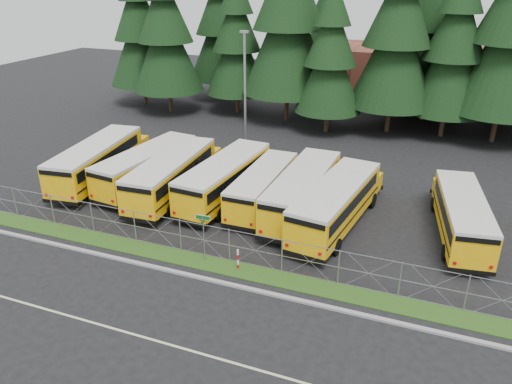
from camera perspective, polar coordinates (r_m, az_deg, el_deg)
ground at (r=28.11m, az=-0.31°, el=-7.27°), size 120.00×120.00×0.00m
curb at (r=25.70m, az=-2.89°, el=-10.54°), size 50.00×0.25×0.12m
grass_verge at (r=26.77m, az=-1.66°, el=-9.00°), size 50.00×1.40×0.06m
road_lane_line at (r=22.32m, az=-8.21°, el=-17.31°), size 50.00×0.12×0.01m
chainlink_fence at (r=26.80m, az=-1.11°, el=-6.50°), size 44.00×0.10×2.00m
brick_building at (r=63.40m, az=18.76°, el=12.51°), size 22.00×10.00×6.00m
bus_0 at (r=38.91m, az=-17.43°, el=3.34°), size 4.12×11.64×2.99m
bus_1 at (r=37.10m, az=-12.00°, el=2.78°), size 3.82×10.97×2.82m
bus_2 at (r=35.13m, az=-9.33°, el=1.85°), size 3.25×11.33×2.94m
bus_3 at (r=34.22m, az=-3.31°, el=1.48°), size 3.41×11.21×2.90m
bus_4 at (r=33.32m, az=0.99°, el=0.56°), size 2.32×9.82×2.57m
bus_5 at (r=32.30m, az=5.51°, el=-0.00°), size 2.85×11.23×2.93m
bus_6 at (r=30.89m, az=9.31°, el=-1.42°), size 4.09×11.44×2.93m
bus_east at (r=31.73m, az=22.34°, el=-2.60°), size 3.91×10.42×2.67m
street_sign at (r=26.75m, az=-6.03°, el=-4.16°), size 0.84×0.55×2.81m
striped_bollard at (r=26.65m, az=-2.07°, el=-7.71°), size 0.11×0.11×1.20m
light_standard at (r=41.91m, az=-1.26°, el=11.67°), size 0.70×0.35×10.14m
conifer_0 at (r=59.45m, az=-13.18°, el=17.36°), size 7.27×7.27×16.08m
conifer_1 at (r=55.21m, az=-10.30°, el=17.34°), size 7.49×7.49×16.57m
conifer_2 at (r=54.41m, az=-2.22°, el=16.57°), size 6.62×6.62×14.65m
conifer_3 at (r=51.04m, az=3.77°, el=19.14°), size 9.12×9.12×20.17m
conifer_4 at (r=47.94m, az=8.49°, el=14.91°), size 6.36×6.36×14.06m
conifer_5 at (r=48.87m, az=15.83°, el=16.74°), size 8.09×8.09×17.89m
conifer_6 at (r=49.20m, az=21.67°, el=14.75°), size 7.11×7.11×15.73m
conifer_10 at (r=60.57m, az=-4.04°, el=18.35°), size 7.58×7.58×16.76m
conifer_11 at (r=56.37m, az=8.07°, el=16.41°), size 6.42×6.42×14.20m
conifer_12 at (r=54.04m, az=19.91°, el=18.08°), size 9.08×9.08×20.08m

